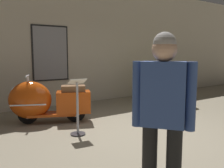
{
  "coord_description": "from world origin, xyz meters",
  "views": [
    {
      "loc": [
        -3.01,
        -3.3,
        1.52
      ],
      "look_at": [
        0.55,
        1.94,
        0.71
      ],
      "focal_mm": 39.01,
      "sensor_mm": 36.0,
      "label": 1
    }
  ],
  "objects_px": {
    "scooter_1": "(169,89)",
    "info_stanchion": "(78,112)",
    "scooter_0": "(44,101)",
    "visitor_0": "(163,111)"
  },
  "relations": [
    {
      "from": "scooter_0",
      "to": "scooter_1",
      "type": "relative_size",
      "value": 1.07
    },
    {
      "from": "scooter_1",
      "to": "info_stanchion",
      "type": "height_order",
      "value": "info_stanchion"
    },
    {
      "from": "scooter_1",
      "to": "info_stanchion",
      "type": "bearing_deg",
      "value": -104.51
    },
    {
      "from": "scooter_0",
      "to": "visitor_0",
      "type": "xyz_separation_m",
      "value": [
        -0.06,
        -3.56,
        0.51
      ]
    },
    {
      "from": "visitor_0",
      "to": "info_stanchion",
      "type": "xyz_separation_m",
      "value": [
        0.32,
        2.45,
        -0.55
      ]
    },
    {
      "from": "scooter_1",
      "to": "visitor_0",
      "type": "height_order",
      "value": "visitor_0"
    },
    {
      "from": "info_stanchion",
      "to": "scooter_1",
      "type": "bearing_deg",
      "value": 14.59
    },
    {
      "from": "visitor_0",
      "to": "scooter_0",
      "type": "bearing_deg",
      "value": 50.37
    },
    {
      "from": "scooter_0",
      "to": "visitor_0",
      "type": "height_order",
      "value": "visitor_0"
    },
    {
      "from": "scooter_1",
      "to": "info_stanchion",
      "type": "distance_m",
      "value": 3.53
    }
  ]
}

